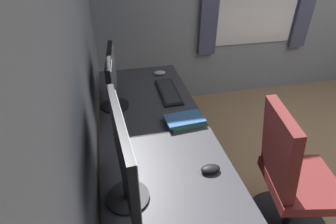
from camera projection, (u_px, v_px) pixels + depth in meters
wall_back at (61, 79)px, 1.02m from camera, size 4.41×0.10×2.60m
desk at (160, 152)px, 1.61m from camera, size 2.24×0.70×0.73m
drawer_pedestal at (166, 224)px, 1.56m from camera, size 0.40×0.51×0.69m
monitor_primary at (124, 156)px, 1.10m from camera, size 0.55×0.20×0.47m
monitor_secondary at (112, 77)px, 1.80m from camera, size 0.54×0.20×0.40m
keyboard_main at (168, 92)px, 2.09m from camera, size 0.42×0.14×0.02m
mouse_main at (160, 73)px, 2.36m from camera, size 0.06×0.10×0.03m
mouse_spare at (211, 169)px, 1.38m from camera, size 0.06×0.10×0.03m
book_stack_near at (185, 120)px, 1.74m from camera, size 0.18×0.26×0.04m
office_chair at (290, 184)px, 1.67m from camera, size 0.56×0.59×0.97m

